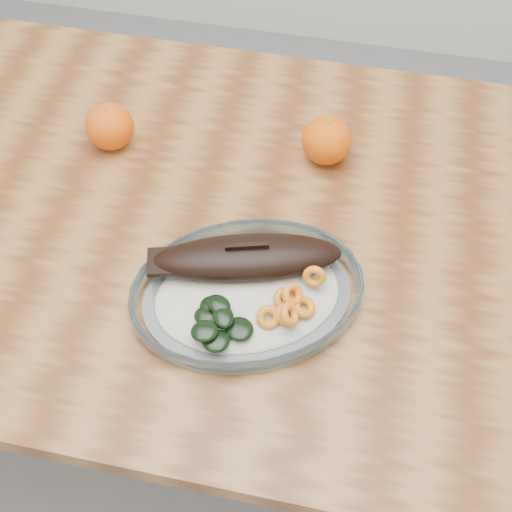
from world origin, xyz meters
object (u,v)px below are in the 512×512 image
orange_left (110,127)px  dining_table (201,248)px  orange_right (326,140)px  plated_meal (247,290)px

orange_left → dining_table: bearing=-33.2°
orange_left → orange_right: orange_right is taller
orange_right → plated_meal: bearing=-103.3°
orange_right → orange_left: bearing=-173.7°
orange_left → orange_right: bearing=6.3°
plated_meal → orange_right: size_ratio=9.44×
dining_table → orange_left: (-0.17, 0.11, 0.14)m
dining_table → plated_meal: 0.21m
plated_meal → orange_right: (0.07, 0.29, 0.02)m
orange_right → dining_table: bearing=-139.5°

